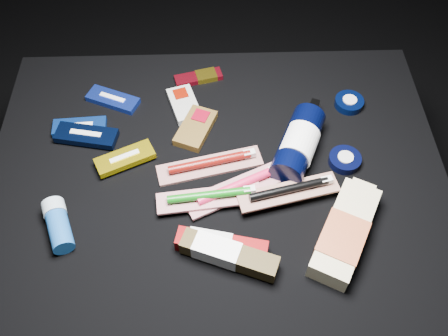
{
  "coord_description": "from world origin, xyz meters",
  "views": [
    {
      "loc": [
        -0.0,
        -0.6,
        1.27
      ],
      "look_at": [
        0.01,
        0.01,
        0.42
      ],
      "focal_mm": 40.0,
      "sensor_mm": 36.0,
      "label": 1
    }
  ],
  "objects_px": {
    "bodywash_bottle": "(344,234)",
    "toothpaste_carton_red": "(217,245)",
    "lotion_bottle": "(298,144)",
    "deodorant_stick": "(58,224)"
  },
  "relations": [
    {
      "from": "deodorant_stick",
      "to": "toothpaste_carton_red",
      "type": "distance_m",
      "value": 0.31
    },
    {
      "from": "bodywash_bottle",
      "to": "toothpaste_carton_red",
      "type": "relative_size",
      "value": 1.29
    },
    {
      "from": "lotion_bottle",
      "to": "toothpaste_carton_red",
      "type": "xyz_separation_m",
      "value": [
        -0.18,
        -0.22,
        -0.02
      ]
    },
    {
      "from": "bodywash_bottle",
      "to": "deodorant_stick",
      "type": "relative_size",
      "value": 1.97
    },
    {
      "from": "lotion_bottle",
      "to": "bodywash_bottle",
      "type": "distance_m",
      "value": 0.22
    },
    {
      "from": "bodywash_bottle",
      "to": "toothpaste_carton_red",
      "type": "height_order",
      "value": "bodywash_bottle"
    },
    {
      "from": "bodywash_bottle",
      "to": "toothpaste_carton_red",
      "type": "xyz_separation_m",
      "value": [
        -0.24,
        -0.01,
        -0.01
      ]
    },
    {
      "from": "deodorant_stick",
      "to": "toothpaste_carton_red",
      "type": "xyz_separation_m",
      "value": [
        0.31,
        -0.05,
        -0.01
      ]
    },
    {
      "from": "lotion_bottle",
      "to": "bodywash_bottle",
      "type": "relative_size",
      "value": 1.0
    },
    {
      "from": "toothpaste_carton_red",
      "to": "bodywash_bottle",
      "type": "bearing_deg",
      "value": 15.82
    }
  ]
}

